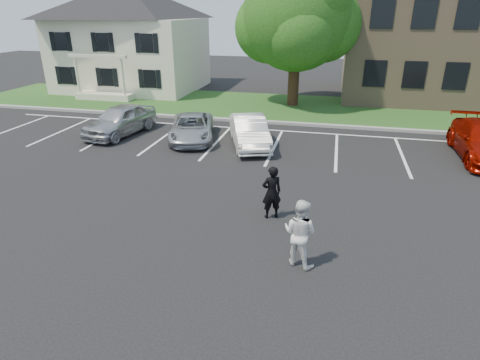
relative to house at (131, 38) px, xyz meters
name	(u,v)px	position (x,y,z in m)	size (l,w,h in m)	color
ground_plane	(232,234)	(13.00, -19.97, -3.83)	(90.00, 90.00, 0.00)	black
curb	(285,123)	(13.00, -7.97, -3.75)	(40.00, 0.30, 0.15)	gray
grass_strip	(293,108)	(13.00, -3.97, -3.79)	(44.00, 8.00, 0.08)	#214E1E
stall_lines	(307,143)	(14.40, -11.02, -3.82)	(34.00, 5.36, 0.01)	white
house	(131,38)	(0.00, 0.00, 0.00)	(10.30, 9.22, 7.60)	beige
tree	(298,18)	(12.95, -3.18, 1.52)	(7.80, 7.20, 8.80)	black
man_black_suit	(272,192)	(13.92, -18.72, -3.00)	(0.61, 0.40, 1.66)	black
man_white_shirt	(300,233)	(14.96, -20.97, -2.95)	(0.85, 0.67, 1.76)	white
car_silver_west	(120,120)	(5.13, -11.74, -3.09)	(1.76, 4.37, 1.49)	silver
car_silver_minivan	(192,128)	(8.92, -11.76, -3.23)	(1.99, 4.31, 1.20)	#ADAFB5
car_white_sedan	(249,132)	(11.83, -12.09, -3.14)	(1.46, 4.18, 1.38)	silver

